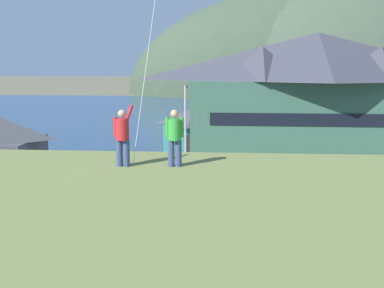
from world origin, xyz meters
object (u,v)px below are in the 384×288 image
(harbor_lodge, at_px, (316,90))
(parked_car_lone_by_shed, at_px, (121,182))
(parked_car_corner_spot, at_px, (91,208))
(parked_car_mid_row_far, at_px, (307,180))
(moored_boat_wharfside, at_px, (185,125))
(parking_light_pole, at_px, (185,126))
(person_companion, at_px, (175,136))
(wharf_dock, at_px, (209,132))
(parked_car_back_row_left, at_px, (272,216))
(storage_shed_waterside, at_px, (195,127))
(person_kite_flyer, at_px, (122,136))

(harbor_lodge, bearing_deg, parked_car_lone_by_shed, -134.44)
(harbor_lodge, height_order, parked_car_lone_by_shed, harbor_lodge)
(parked_car_corner_spot, height_order, parked_car_mid_row_far, same)
(moored_boat_wharfside, height_order, parking_light_pole, parking_light_pole)
(harbor_lodge, height_order, person_companion, harbor_lodge)
(wharf_dock, height_order, parked_car_corner_spot, parked_car_corner_spot)
(moored_boat_wharfside, bearing_deg, parked_car_back_row_left, -78.06)
(storage_shed_waterside, distance_m, person_kite_flyer, 33.15)
(parked_car_back_row_left, distance_m, person_kite_flyer, 12.04)
(parked_car_lone_by_shed, bearing_deg, parking_light_pole, 49.81)
(parked_car_corner_spot, distance_m, person_companion, 12.57)
(wharf_dock, height_order, parked_car_back_row_left, parked_car_back_row_left)
(parked_car_corner_spot, bearing_deg, wharf_dock, 80.83)
(parked_car_lone_by_shed, bearing_deg, parked_car_back_row_left, -33.06)
(parked_car_corner_spot, bearing_deg, harbor_lodge, 53.01)
(harbor_lodge, xyz_separation_m, parked_car_lone_by_shed, (-15.74, -16.05, -5.21))
(person_kite_flyer, bearing_deg, parked_car_corner_spot, 113.06)
(storage_shed_waterside, height_order, wharf_dock, storage_shed_waterside)
(harbor_lodge, distance_m, storage_shed_waterside, 12.68)
(parked_car_corner_spot, height_order, person_kite_flyer, person_kite_flyer)
(moored_boat_wharfside, distance_m, person_companion, 46.10)
(harbor_lodge, height_order, person_kite_flyer, harbor_lodge)
(moored_boat_wharfside, xyz_separation_m, parked_car_mid_row_far, (10.87, -28.95, 0.34))
(parked_car_mid_row_far, bearing_deg, harbor_lodge, 77.45)
(parked_car_lone_by_shed, height_order, parked_car_back_row_left, same)
(moored_boat_wharfside, distance_m, parking_light_pole, 26.17)
(person_kite_flyer, bearing_deg, parked_car_lone_by_shed, 103.90)
(person_companion, bearing_deg, wharf_dock, 90.53)
(harbor_lodge, height_order, parked_car_mid_row_far, harbor_lodge)
(parked_car_lone_by_shed, distance_m, person_kite_flyer, 16.59)
(parked_car_corner_spot, bearing_deg, storage_shed_waterside, 79.61)
(harbor_lodge, bearing_deg, parked_car_corner_spot, -126.99)
(storage_shed_waterside, bearing_deg, parking_light_pole, -89.51)
(harbor_lodge, distance_m, moored_boat_wharfside, 20.94)
(storage_shed_waterside, distance_m, moored_boat_wharfside, 13.07)
(wharf_dock, bearing_deg, parked_car_lone_by_shed, -100.10)
(moored_boat_wharfside, xyz_separation_m, parked_car_back_row_left, (7.74, -36.60, 0.34))
(wharf_dock, distance_m, parked_car_lone_by_shed, 28.16)
(storage_shed_waterside, bearing_deg, person_companion, -87.37)
(harbor_lodge, bearing_deg, person_kite_flyer, -111.02)
(harbor_lodge, relative_size, moored_boat_wharfside, 4.15)
(parking_light_pole, height_order, person_kite_flyer, person_kite_flyer)
(parking_light_pole, bearing_deg, parked_car_corner_spot, -113.39)
(harbor_lodge, distance_m, parked_car_lone_by_shed, 23.07)
(wharf_dock, xyz_separation_m, moored_boat_wharfside, (-3.30, 2.79, 0.37))
(parked_car_back_row_left, height_order, person_kite_flyer, person_kite_flyer)
(moored_boat_wharfside, distance_m, parked_car_back_row_left, 37.41)
(parking_light_pole, distance_m, person_kite_flyer, 19.97)
(parking_light_pole, bearing_deg, parked_car_lone_by_shed, -130.19)
(wharf_dock, relative_size, moored_boat_wharfside, 1.81)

